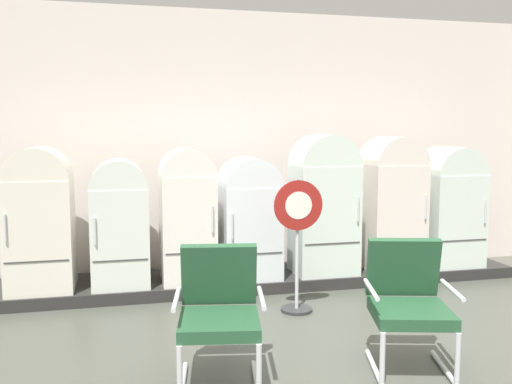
{
  "coord_description": "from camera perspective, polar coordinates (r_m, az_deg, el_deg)",
  "views": [
    {
      "loc": [
        -1.59,
        -3.32,
        1.84
      ],
      "look_at": [
        -0.12,
        2.75,
        1.13
      ],
      "focal_mm": 39.55,
      "sensor_mm": 36.0,
      "label": 1
    }
  ],
  "objects": [
    {
      "name": "refrigerator_0",
      "position": [
        6.36,
        -21.06,
        -2.18
      ],
      "size": [
        0.67,
        0.69,
        1.52
      ],
      "color": "silver",
      "rests_on": "display_plinth"
    },
    {
      "name": "refrigerator_2",
      "position": [
        6.33,
        -6.98,
        -1.93
      ],
      "size": [
        0.59,
        0.65,
        1.49
      ],
      "color": "white",
      "rests_on": "display_plinth"
    },
    {
      "name": "display_plinth",
      "position": [
        6.77,
        0.41,
        -8.72
      ],
      "size": [
        6.22,
        0.95,
        0.13
      ],
      "primitive_type": "cube",
      "color": "#292927",
      "rests_on": "ground"
    },
    {
      "name": "refrigerator_6",
      "position": [
        7.47,
        18.96,
        -1.03
      ],
      "size": [
        0.68,
        0.68,
        1.48
      ],
      "color": "silver",
      "rests_on": "display_plinth"
    },
    {
      "name": "armchair_right",
      "position": [
        4.57,
        15.12,
        -10.34
      ],
      "size": [
        0.75,
        0.81,
        0.97
      ],
      "color": "silver",
      "rests_on": "ground"
    },
    {
      "name": "refrigerator_5",
      "position": [
        7.04,
        13.6,
        -0.69
      ],
      "size": [
        0.67,
        0.63,
        1.61
      ],
      "color": "silver",
      "rests_on": "display_plinth"
    },
    {
      "name": "sign_stand",
      "position": [
        5.65,
        4.23,
        -5.47
      ],
      "size": [
        0.5,
        0.32,
        1.33
      ],
      "color": "#2D2D30",
      "rests_on": "ground"
    },
    {
      "name": "refrigerator_1",
      "position": [
        6.32,
        -13.64,
        -2.66
      ],
      "size": [
        0.61,
        0.7,
        1.38
      ],
      "color": "silver",
      "rests_on": "display_plinth"
    },
    {
      "name": "refrigerator_4",
      "position": [
        6.68,
        6.89,
        -0.84
      ],
      "size": [
        0.72,
        0.62,
        1.64
      ],
      "color": "silver",
      "rests_on": "display_plinth"
    },
    {
      "name": "armchair_left",
      "position": [
        4.21,
        -3.75,
        -11.59
      ],
      "size": [
        0.72,
        0.78,
        0.97
      ],
      "color": "silver",
      "rests_on": "ground"
    },
    {
      "name": "back_wall",
      "position": [
        7.16,
        -0.82,
        4.94
      ],
      "size": [
        11.76,
        0.12,
        3.27
      ],
      "color": "silver",
      "rests_on": "ground"
    },
    {
      "name": "refrigerator_3",
      "position": [
        6.48,
        -0.71,
        -2.26
      ],
      "size": [
        0.65,
        0.7,
        1.38
      ],
      "color": "white",
      "rests_on": "display_plinth"
    }
  ]
}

